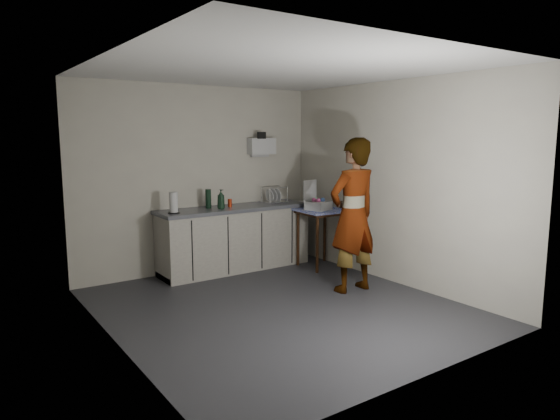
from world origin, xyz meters
TOP-DOWN VIEW (x-y plane):
  - ground at (0.00, 0.00)m, footprint 4.00×4.00m
  - wall_back at (0.00, 1.99)m, footprint 3.60×0.02m
  - wall_right at (1.79, 0.00)m, footprint 0.02×4.00m
  - wall_left at (-1.79, 0.00)m, footprint 0.02×4.00m
  - ceiling at (0.00, 0.00)m, footprint 3.60×4.00m
  - kitchen_counter at (0.40, 1.70)m, footprint 2.24×0.62m
  - wall_shelf at (1.00, 1.92)m, footprint 0.42×0.18m
  - side_table at (1.50, 1.10)m, footprint 0.69×0.69m
  - standing_man at (1.09, 0.00)m, footprint 0.69×0.46m
  - soap_bottle at (0.13, 1.60)m, footprint 0.13×0.13m
  - soda_can at (0.34, 1.72)m, footprint 0.06×0.06m
  - dark_bottle at (0.03, 1.77)m, footprint 0.08×0.08m
  - paper_towel at (-0.55, 1.61)m, footprint 0.15×0.15m
  - dish_rack at (1.11, 1.74)m, footprint 0.35×0.26m
  - bakery_box at (1.42, 1.09)m, footprint 0.36×0.37m

SIDE VIEW (x-z plane):
  - ground at x=0.00m, z-range 0.00..0.00m
  - kitchen_counter at x=0.40m, z-range -0.03..0.88m
  - side_table at x=1.50m, z-range 0.32..1.17m
  - standing_man at x=1.09m, z-range 0.00..1.89m
  - bakery_box at x=1.42m, z-range 0.74..1.16m
  - soda_can at x=0.34m, z-range 0.91..1.02m
  - dish_rack at x=1.11m, z-range 0.84..1.09m
  - paper_towel at x=-0.55m, z-range 0.90..1.18m
  - dark_bottle at x=0.03m, z-range 0.91..1.18m
  - soap_bottle at x=0.13m, z-range 0.91..1.18m
  - wall_back at x=0.00m, z-range 0.00..2.60m
  - wall_right at x=1.79m, z-range 0.00..2.60m
  - wall_left at x=-1.79m, z-range 0.00..2.60m
  - wall_shelf at x=1.00m, z-range 1.56..1.93m
  - ceiling at x=0.00m, z-range 2.59..2.60m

